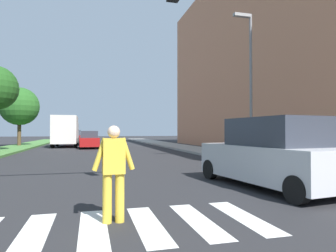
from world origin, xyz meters
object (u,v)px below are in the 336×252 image
object	(u,v)px
tree_distant	(19,106)
sedan_distant	(74,137)
suv_crossing	(271,154)
pedestrian_performer	(114,169)
street_lamp_right	(249,73)
truck_box_delivery	(66,131)
sedan_midblock	(89,140)

from	to	relation	value
tree_distant	sedan_distant	size ratio (longest dim) A/B	1.44
suv_crossing	pedestrian_performer	bearing A→B (deg)	-155.16
pedestrian_performer	sedan_distant	world-z (taller)	sedan_distant
street_lamp_right	suv_crossing	size ratio (longest dim) A/B	1.56
truck_box_delivery	pedestrian_performer	bearing A→B (deg)	-83.92
street_lamp_right	sedan_midblock	bearing A→B (deg)	118.31
sedan_midblock	sedan_distant	size ratio (longest dim) A/B	1.03
street_lamp_right	truck_box_delivery	xyz separation A→B (m)	(-10.32, 18.16, -2.96)
truck_box_delivery	suv_crossing	bearing A→B (deg)	-73.09
sedan_midblock	street_lamp_right	bearing A→B (deg)	-61.69
suv_crossing	truck_box_delivery	distance (m)	25.42
suv_crossing	truck_box_delivery	world-z (taller)	truck_box_delivery
suv_crossing	truck_box_delivery	bearing A→B (deg)	106.91
street_lamp_right	pedestrian_performer	size ratio (longest dim) A/B	4.44
truck_box_delivery	tree_distant	bearing A→B (deg)	165.52
street_lamp_right	sedan_distant	size ratio (longest dim) A/B	1.82
street_lamp_right	pedestrian_performer	world-z (taller)	street_lamp_right
sedan_distant	pedestrian_performer	bearing A→B (deg)	-85.93
sedan_distant	street_lamp_right	bearing A→B (deg)	-69.03
suv_crossing	street_lamp_right	bearing A→B (deg)	64.53
suv_crossing	truck_box_delivery	size ratio (longest dim) A/B	0.77
sedan_midblock	tree_distant	bearing A→B (deg)	147.19
street_lamp_right	sedan_midblock	size ratio (longest dim) A/B	1.77
tree_distant	sedan_distant	xyz separation A→B (m)	(4.99, 6.58, -3.32)
pedestrian_performer	street_lamp_right	bearing A→B (deg)	47.78
tree_distant	suv_crossing	distance (m)	28.36
sedan_midblock	sedan_distant	distance (m)	11.19
tree_distant	sedan_midblock	world-z (taller)	tree_distant
tree_distant	sedan_midblock	size ratio (longest dim) A/B	1.40
sedan_distant	truck_box_delivery	xyz separation A→B (m)	(-0.38, -7.76, 0.83)
suv_crossing	sedan_midblock	xyz separation A→B (m)	(-5.09, 21.05, -0.17)
sedan_midblock	pedestrian_performer	bearing A→B (deg)	-88.72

